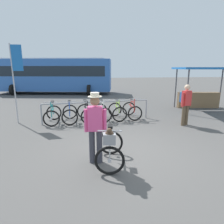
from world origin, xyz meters
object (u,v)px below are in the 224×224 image
(racked_bike_teal, at_px, (53,115))
(market_stall, at_px, (203,84))
(racked_bike_white, at_px, (102,112))
(banner_flag, at_px, (16,69))
(bus_distant, at_px, (55,74))
(featured_bicycle, at_px, (110,147))
(racked_bike_red, at_px, (132,110))
(racked_bike_black, at_px, (86,113))
(racked_bike_lime, at_px, (117,111))
(racked_bike_blue, at_px, (70,114))
(person_with_featured_bike, at_px, (95,125))
(pedestrian_with_backpack, at_px, (186,102))

(racked_bike_teal, relative_size, market_stall, 0.33)
(racked_bike_white, height_order, banner_flag, banner_flag)
(racked_bike_white, bearing_deg, banner_flag, 179.38)
(racked_bike_white, height_order, bus_distant, bus_distant)
(featured_bicycle, bearing_deg, bus_distant, 102.40)
(featured_bicycle, bearing_deg, racked_bike_red, 69.10)
(featured_bicycle, bearing_deg, racked_bike_teal, 115.38)
(racked_bike_black, xyz_separation_m, racked_bike_red, (2.09, 0.19, 0.00))
(racked_bike_lime, bearing_deg, racked_bike_blue, -174.67)
(racked_bike_teal, bearing_deg, market_stall, 11.76)
(racked_bike_teal, bearing_deg, featured_bicycle, -64.62)
(banner_flag, bearing_deg, bus_distant, 89.09)
(racked_bike_lime, xyz_separation_m, bus_distant, (-3.96, 9.62, 1.37))
(market_stall, bearing_deg, racked_bike_black, -166.87)
(racked_bike_red, xyz_separation_m, featured_bicycle, (-1.62, -4.25, 0.12))
(racked_bike_lime, distance_m, person_with_featured_bike, 4.18)
(racked_bike_lime, height_order, bus_distant, bus_distant)
(racked_bike_white, relative_size, bus_distant, 0.11)
(racked_bike_white, xyz_separation_m, banner_flag, (-3.42, 0.04, 1.86))
(racked_bike_red, bearing_deg, racked_bike_lime, -174.67)
(racked_bike_blue, bearing_deg, person_with_featured_bike, -77.27)
(featured_bicycle, distance_m, bus_distant, 14.20)
(racked_bike_black, distance_m, pedestrian_with_backpack, 4.13)
(person_with_featured_bike, bearing_deg, banner_flag, 126.20)
(featured_bicycle, relative_size, banner_flag, 0.39)
(racked_bike_blue, relative_size, racked_bike_red, 1.05)
(person_with_featured_bike, relative_size, banner_flag, 0.54)
(racked_bike_teal, xyz_separation_m, racked_bike_lime, (2.79, 0.26, 0.00))
(racked_bike_red, xyz_separation_m, banner_flag, (-4.81, -0.09, 1.86))
(racked_bike_red, distance_m, featured_bicycle, 4.55)
(racked_bike_teal, bearing_deg, racked_bike_blue, 5.33)
(racked_bike_lime, xyz_separation_m, person_with_featured_bike, (-1.24, -3.95, 0.58))
(market_stall, height_order, banner_flag, banner_flag)
(racked_bike_teal, bearing_deg, racked_bike_red, 5.33)
(racked_bike_teal, xyz_separation_m, racked_bike_white, (2.09, 0.19, 0.00))
(racked_bike_blue, height_order, featured_bicycle, featured_bicycle)
(racked_bike_red, relative_size, bus_distant, 0.11)
(pedestrian_with_backpack, bearing_deg, racked_bike_lime, 151.58)
(racked_bike_blue, relative_size, racked_bike_black, 0.97)
(racked_bike_white, height_order, market_stall, market_stall)
(racked_bike_black, relative_size, market_stall, 0.35)
(racked_bike_black, xyz_separation_m, racked_bike_lime, (1.39, 0.13, -0.00))
(racked_bike_black, bearing_deg, racked_bike_blue, -174.67)
(racked_bike_red, xyz_separation_m, bus_distant, (-4.66, 9.56, 1.37))
(racked_bike_red, bearing_deg, featured_bicycle, -110.90)
(market_stall, bearing_deg, racked_bike_lime, -164.78)
(racked_bike_blue, height_order, racked_bike_lime, same)
(racked_bike_lime, bearing_deg, featured_bicycle, -102.47)
(featured_bicycle, height_order, bus_distant, bus_distant)
(racked_bike_blue, xyz_separation_m, racked_bike_white, (1.39, 0.13, 0.00))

